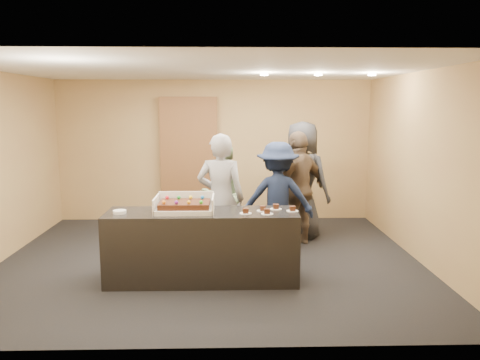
% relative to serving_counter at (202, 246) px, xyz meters
% --- Properties ---
extents(room, '(6.04, 6.00, 2.70)m').
position_rel_serving_counter_xyz_m(room, '(0.07, 0.79, 0.90)').
color(room, black).
rests_on(room, ground).
extents(serving_counter, '(2.40, 0.70, 0.90)m').
position_rel_serving_counter_xyz_m(serving_counter, '(0.00, 0.00, 0.00)').
color(serving_counter, black).
rests_on(serving_counter, floor).
extents(storage_cabinet, '(1.08, 0.15, 2.38)m').
position_rel_serving_counter_xyz_m(storage_cabinet, '(-0.41, 3.20, 0.74)').
color(storage_cabinet, brown).
rests_on(storage_cabinet, floor).
extents(cake_box, '(0.73, 0.51, 0.22)m').
position_rel_serving_counter_xyz_m(cake_box, '(-0.21, 0.03, 0.50)').
color(cake_box, white).
rests_on(cake_box, serving_counter).
extents(sheet_cake, '(0.62, 0.43, 0.12)m').
position_rel_serving_counter_xyz_m(sheet_cake, '(-0.21, -0.00, 0.55)').
color(sheet_cake, black).
rests_on(sheet_cake, cake_box).
extents(plate_stack, '(0.16, 0.16, 0.04)m').
position_rel_serving_counter_xyz_m(plate_stack, '(-1.01, -0.07, 0.47)').
color(plate_stack, white).
rests_on(plate_stack, serving_counter).
extents(slice_a, '(0.15, 0.15, 0.07)m').
position_rel_serving_counter_xyz_m(slice_a, '(0.55, -0.12, 0.47)').
color(slice_a, white).
rests_on(slice_a, serving_counter).
extents(slice_b, '(0.15, 0.15, 0.07)m').
position_rel_serving_counter_xyz_m(slice_b, '(0.77, 0.01, 0.47)').
color(slice_b, white).
rests_on(slice_b, serving_counter).
extents(slice_c, '(0.15, 0.15, 0.07)m').
position_rel_serving_counter_xyz_m(slice_c, '(0.81, -0.16, 0.47)').
color(slice_c, white).
rests_on(slice_c, serving_counter).
extents(slice_d, '(0.15, 0.15, 0.07)m').
position_rel_serving_counter_xyz_m(slice_d, '(0.94, 0.11, 0.47)').
color(slice_d, white).
rests_on(slice_d, serving_counter).
extents(slice_e, '(0.15, 0.15, 0.07)m').
position_rel_serving_counter_xyz_m(slice_e, '(1.14, -0.01, 0.47)').
color(slice_e, white).
rests_on(slice_e, serving_counter).
extents(person_server_grey, '(0.73, 0.53, 1.84)m').
position_rel_serving_counter_xyz_m(person_server_grey, '(0.23, 0.72, 0.47)').
color(person_server_grey, gray).
rests_on(person_server_grey, floor).
extents(person_sage_man, '(0.99, 0.95, 1.61)m').
position_rel_serving_counter_xyz_m(person_sage_man, '(0.23, 1.65, 0.36)').
color(person_sage_man, '#8FAB7A').
rests_on(person_sage_man, floor).
extents(person_navy_man, '(1.12, 0.69, 1.69)m').
position_rel_serving_counter_xyz_m(person_navy_man, '(1.08, 1.14, 0.39)').
color(person_navy_man, '#17213D').
rests_on(person_navy_man, floor).
extents(person_brown_extra, '(1.11, 1.02, 1.83)m').
position_rel_serving_counter_xyz_m(person_brown_extra, '(1.46, 1.56, 0.46)').
color(person_brown_extra, brown).
rests_on(person_brown_extra, floor).
extents(person_dark_suit, '(1.14, 1.07, 1.96)m').
position_rel_serving_counter_xyz_m(person_dark_suit, '(1.57, 2.01, 0.53)').
color(person_dark_suit, '#292A2F').
rests_on(person_dark_suit, floor).
extents(ceiling_spotlights, '(1.72, 0.12, 0.03)m').
position_rel_serving_counter_xyz_m(ceiling_spotlights, '(1.67, 1.29, 2.22)').
color(ceiling_spotlights, '#FFEAC6').
rests_on(ceiling_spotlights, ceiling).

